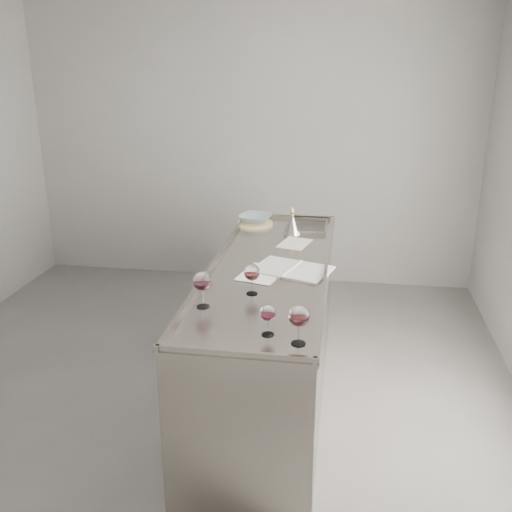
% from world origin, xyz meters
% --- Properties ---
extents(room_shell, '(4.54, 5.04, 2.84)m').
position_xyz_m(room_shell, '(0.00, 0.00, 1.40)').
color(room_shell, '#565351').
rests_on(room_shell, ground).
extents(counter, '(0.77, 2.42, 0.97)m').
position_xyz_m(counter, '(0.50, 0.30, 0.47)').
color(counter, gray).
rests_on(counter, ground).
extents(wine_glass_left, '(0.10, 0.10, 0.20)m').
position_xyz_m(wine_glass_left, '(0.22, -0.38, 1.08)').
color(wine_glass_left, white).
rests_on(wine_glass_left, counter).
extents(wine_glass_middle, '(0.09, 0.09, 0.18)m').
position_xyz_m(wine_glass_middle, '(0.46, -0.16, 1.07)').
color(wine_glass_middle, white).
rests_on(wine_glass_middle, counter).
extents(wine_glass_right, '(0.10, 0.10, 0.20)m').
position_xyz_m(wine_glass_right, '(0.77, -0.72, 1.08)').
color(wine_glass_right, white).
rests_on(wine_glass_right, counter).
extents(wine_glass_small, '(0.08, 0.08, 0.16)m').
position_xyz_m(wine_glass_small, '(0.62, -0.65, 1.05)').
color(wine_glass_small, white).
rests_on(wine_glass_small, counter).
extents(notebook, '(0.55, 0.46, 0.02)m').
position_xyz_m(notebook, '(0.65, 0.26, 0.95)').
color(notebook, white).
rests_on(notebook, counter).
extents(loose_paper_top, '(0.26, 0.32, 0.00)m').
position_xyz_m(loose_paper_top, '(0.61, 0.81, 0.94)').
color(loose_paper_top, silver).
rests_on(loose_paper_top, counter).
extents(loose_paper_under, '(0.31, 0.38, 0.00)m').
position_xyz_m(loose_paper_under, '(0.47, 0.16, 0.94)').
color(loose_paper_under, white).
rests_on(loose_paper_under, counter).
extents(trivet, '(0.34, 0.34, 0.02)m').
position_xyz_m(trivet, '(0.25, 1.26, 0.95)').
color(trivet, beige).
rests_on(trivet, counter).
extents(ceramic_bowl, '(0.30, 0.30, 0.06)m').
position_xyz_m(ceramic_bowl, '(0.25, 1.26, 0.99)').
color(ceramic_bowl, '#8A9BA1').
rests_on(ceramic_bowl, trivet).
extents(wine_funnel, '(0.15, 0.15, 0.22)m').
position_xyz_m(wine_funnel, '(0.57, 1.06, 1.01)').
color(wine_funnel, '#9C968B').
rests_on(wine_funnel, counter).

